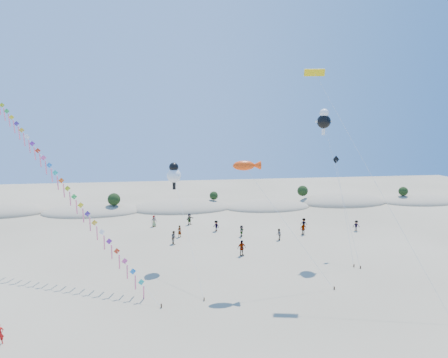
% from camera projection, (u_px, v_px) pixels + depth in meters
% --- Properties ---
extents(ground, '(160.00, 160.00, 0.00)m').
position_uv_depth(ground, '(205.00, 356.00, 25.61)').
color(ground, gray).
rests_on(ground, ground).
extents(dune_ridge, '(145.30, 11.49, 5.57)m').
position_uv_depth(dune_ridge, '(188.00, 208.00, 69.93)').
color(dune_ridge, tan).
rests_on(dune_ridge, ground).
extents(kite_train, '(22.68, 21.91, 21.71)m').
position_uv_depth(kite_train, '(50.00, 167.00, 40.30)').
color(kite_train, '#3F2D1E').
rests_on(kite_train, ground).
extents(fish_kite, '(9.38, 3.89, 12.20)m').
position_uv_depth(fish_kite, '(247.00, 166.00, 36.23)').
color(fish_kite, '#3F2D1E').
rests_on(fish_kite, ground).
extents(cartoon_kite_low, '(3.20, 11.24, 11.45)m').
position_uv_depth(cartoon_kite_low, '(174.00, 174.00, 41.88)').
color(cartoon_kite_low, '#3F2D1E').
rests_on(cartoon_kite_low, ground).
extents(cartoon_kite_high, '(3.35, 6.93, 17.47)m').
position_uv_depth(cartoon_kite_high, '(324.00, 120.00, 44.19)').
color(cartoon_kite_high, '#3F2D1E').
rests_on(cartoon_kite_high, ground).
extents(parafoil_kite, '(8.62, 12.61, 21.14)m').
position_uv_depth(parafoil_kite, '(318.00, 78.00, 36.98)').
color(parafoil_kite, '#3F2D1E').
rests_on(parafoil_kite, ground).
extents(dark_kite, '(0.98, 6.37, 11.87)m').
position_uv_depth(dark_kite, '(340.00, 185.00, 44.72)').
color(dark_kite, '#3F2D1E').
rests_on(dark_kite, ground).
extents(flyer_foreground, '(0.68, 0.61, 1.55)m').
position_uv_depth(flyer_foreground, '(0.00, 334.00, 26.86)').
color(flyer_foreground, red).
rests_on(flyer_foreground, ground).
extents(beachgoers, '(30.78, 16.03, 1.91)m').
position_uv_depth(beachgoers, '(239.00, 228.00, 53.59)').
color(beachgoers, slate).
rests_on(beachgoers, ground).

